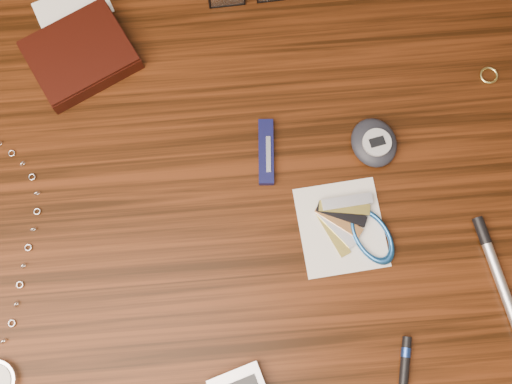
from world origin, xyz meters
TOP-DOWN VIEW (x-y plane):
  - ground at (0.00, 0.00)m, footprint 3.80×3.80m
  - desk at (0.00, 0.00)m, footprint 1.00×0.70m
  - wallet_and_card at (-0.14, 0.21)m, footprint 0.15×0.19m
  - gold_ring at (0.37, 0.14)m, footprint 0.03×0.03m
  - pedometer at (0.21, 0.06)m, footprint 0.07×0.07m
  - notepad_keys at (0.18, -0.04)m, footprint 0.13×0.12m
  - pocket_knife at (0.08, 0.06)m, footprint 0.02×0.08m
  - silver_pen at (0.34, -0.10)m, footprint 0.04×0.15m
  - black_blue_pen at (0.22, -0.20)m, footprint 0.03×0.08m

SIDE VIEW (x-z plane):
  - ground at x=0.00m, z-range 0.00..0.00m
  - desk at x=0.00m, z-range 0.27..1.02m
  - gold_ring at x=0.37m, z-range 0.75..0.75m
  - notepad_keys at x=0.18m, z-range 0.75..0.76m
  - pocket_knife at x=0.08m, z-range 0.75..0.76m
  - black_blue_pen at x=0.22m, z-range 0.75..0.76m
  - silver_pen at x=0.34m, z-range 0.75..0.76m
  - pedometer at x=0.21m, z-range 0.75..0.77m
  - wallet_and_card at x=-0.14m, z-range 0.75..0.78m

